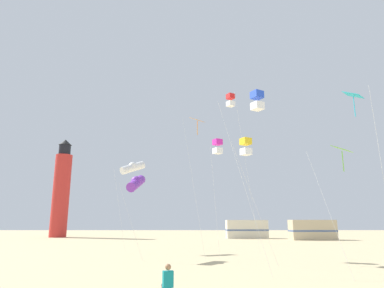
# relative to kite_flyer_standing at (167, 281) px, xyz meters

# --- Properties ---
(kite_flyer_standing) EXTENTS (0.43, 0.56, 1.16)m
(kite_flyer_standing) POSITION_rel_kite_flyer_standing_xyz_m (0.00, 0.00, 0.00)
(kite_flyer_standing) COLOR #147F84
(kite_flyer_standing) RESTS_ON ground
(kite_box_scarlet) EXTENTS (2.51, 2.51, 13.67)m
(kite_box_scarlet) POSITION_rel_kite_flyer_standing_xyz_m (4.38, 16.57, 12.45)
(kite_box_scarlet) COLOR silver
(kite_box_scarlet) RESTS_ON ground
(kite_tube_white) EXTENTS (2.89, 2.88, 8.12)m
(kite_tube_white) POSITION_rel_kite_flyer_standing_xyz_m (-4.50, 18.93, 6.80)
(kite_tube_white) COLOR silver
(kite_tube_white) RESTS_ON ground
(kite_box_blue) EXTENTS (2.75, 2.75, 10.11)m
(kite_box_blue) POSITION_rel_kite_flyer_standing_xyz_m (4.73, 6.99, 8.90)
(kite_box_blue) COLOR silver
(kite_box_blue) RESTS_ON ground
(kite_diamond_lime) EXTENTS (2.22, 2.37, 6.47)m
(kite_diamond_lime) POSITION_rel_kite_flyer_standing_xyz_m (8.68, 5.37, 5.43)
(kite_diamond_lime) COLOR silver
(kite_diamond_lime) RESTS_ON ground
(kite_diamond_orange) EXTENTS (1.74, 1.74, 10.40)m
(kite_diamond_orange) POSITION_rel_kite_flyer_standing_xyz_m (1.30, 13.04, 9.14)
(kite_diamond_orange) COLOR silver
(kite_diamond_orange) RESTS_ON ground
(kite_tube_violet) EXTENTS (1.94, 2.58, 6.01)m
(kite_tube_violet) POSITION_rel_kite_flyer_standing_xyz_m (-3.18, 12.85, 4.70)
(kite_tube_violet) COLOR silver
(kite_tube_violet) RESTS_ON ground
(kite_diamond_cyan) EXTENTS (1.93, 1.93, 9.31)m
(kite_diamond_cyan) POSITION_rel_kite_flyer_standing_xyz_m (9.48, 4.89, 8.12)
(kite_diamond_cyan) COLOR silver
(kite_diamond_cyan) RESTS_ON ground
(kite_box_gold) EXTENTS (2.62, 1.88, 7.98)m
(kite_box_gold) POSITION_rel_kite_flyer_standing_xyz_m (4.48, 10.00, 6.78)
(kite_box_gold) COLOR silver
(kite_box_gold) RESTS_ON ground
(kite_box_magenta) EXTENTS (0.98, 0.98, 8.86)m
(kite_box_magenta) POSITION_rel_kite_flyer_standing_xyz_m (2.92, 13.94, 7.66)
(kite_box_magenta) COLOR silver
(kite_box_magenta) RESTS_ON ground
(lighthouse_distant) EXTENTS (2.80, 2.80, 16.80)m
(lighthouse_distant) POSITION_rel_kite_flyer_standing_xyz_m (-21.36, 46.93, 7.22)
(lighthouse_distant) COLOR red
(lighthouse_distant) RESTS_ON ground
(rv_van_cream) EXTENTS (6.50, 2.50, 2.80)m
(rv_van_cream) POSITION_rel_kite_flyer_standing_xyz_m (9.75, 43.06, 0.78)
(rv_van_cream) COLOR beige
(rv_van_cream) RESTS_ON ground
(rv_van_tan) EXTENTS (6.53, 2.60, 2.80)m
(rv_van_tan) POSITION_rel_kite_flyer_standing_xyz_m (18.44, 38.28, 0.78)
(rv_van_tan) COLOR #C6B28C
(rv_van_tan) RESTS_ON ground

